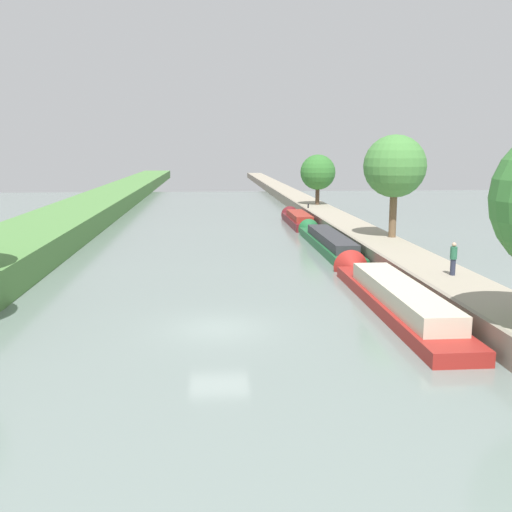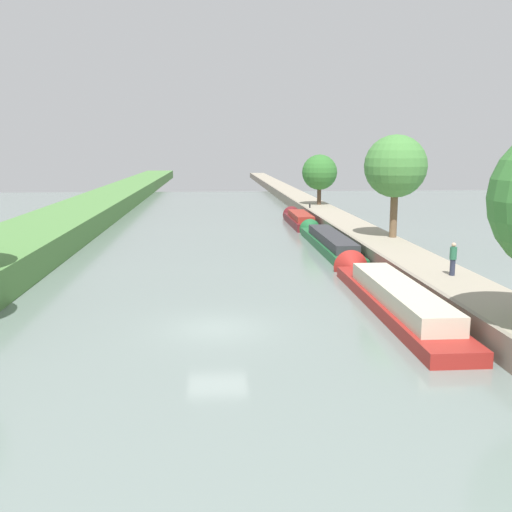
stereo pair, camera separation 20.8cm
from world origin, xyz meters
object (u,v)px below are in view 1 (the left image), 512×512
narrowboat_green (327,241)px  mooring_bollard_far (308,206)px  person_walking (453,258)px  narrowboat_maroon (297,219)px  narrowboat_red (390,294)px

narrowboat_green → mooring_bollard_far: size_ratio=37.25×
narrowboat_green → mooring_bollard_far: bearing=84.8°
narrowboat_green → person_walking: size_ratio=10.10×
narrowboat_maroon → narrowboat_green: bearing=-89.5°
narrowboat_green → person_walking: 15.86m
narrowboat_red → person_walking: person_walking is taller
narrowboat_maroon → mooring_bollard_far: size_ratio=25.31×
person_walking → mooring_bollard_far: 34.38m
narrowboat_green → narrowboat_maroon: size_ratio=1.47×
narrowboat_red → mooring_bollard_far: size_ratio=36.45×
narrowboat_green → narrowboat_red: bearing=-91.0°
narrowboat_red → narrowboat_green: narrowboat_red is taller
narrowboat_red → narrowboat_green: (0.28, 16.72, -0.02)m
person_walking → narrowboat_maroon: bearing=96.6°
narrowboat_maroon → mooring_bollard_far: mooring_bollard_far is taller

